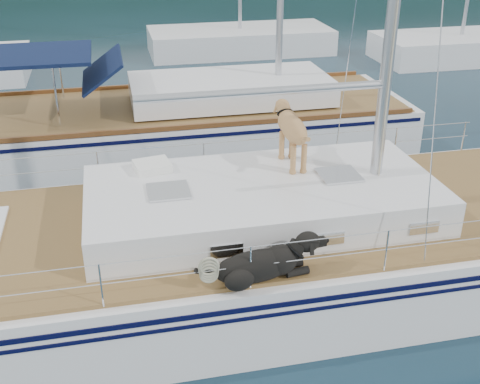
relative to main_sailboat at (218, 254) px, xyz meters
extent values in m
plane|color=black|center=(-0.10, 0.00, -0.68)|extent=(120.00, 120.00, 0.00)
cube|color=white|center=(-0.10, 0.00, -0.18)|extent=(12.00, 3.80, 1.40)
cube|color=olive|center=(-0.10, 0.00, 0.55)|extent=(11.52, 3.50, 0.06)
cube|color=white|center=(0.70, 0.00, 0.86)|extent=(5.20, 2.50, 0.55)
cylinder|color=silver|center=(0.70, 0.00, 2.53)|extent=(3.60, 0.12, 0.12)
cylinder|color=silver|center=(-0.10, -1.75, 1.14)|extent=(10.56, 0.01, 0.01)
cylinder|color=silver|center=(-0.10, 1.75, 1.14)|extent=(10.56, 0.01, 0.01)
cube|color=#1B48AE|center=(-0.85, 1.38, 0.61)|extent=(0.84, 0.73, 0.05)
cube|color=white|center=(-0.86, 0.82, 1.20)|extent=(0.61, 0.53, 0.14)
torus|color=beige|center=(-0.42, -1.75, 0.94)|extent=(0.34, 0.12, 0.33)
cube|color=white|center=(0.28, 6.14, -0.23)|extent=(11.00, 3.50, 1.30)
cube|color=olive|center=(0.28, 6.14, 0.42)|extent=(10.56, 3.29, 0.06)
cube|color=white|center=(1.48, 6.14, 0.77)|extent=(4.80, 2.30, 0.55)
cube|color=#111F47|center=(-2.92, 6.14, 1.82)|extent=(2.40, 2.30, 0.08)
cube|color=white|center=(3.90, 16.00, -0.28)|extent=(7.20, 3.00, 1.10)
cube|color=white|center=(11.90, 13.00, -0.28)|extent=(6.40, 3.00, 1.10)
camera|label=1|loc=(-1.37, -7.80, 4.93)|focal=45.00mm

